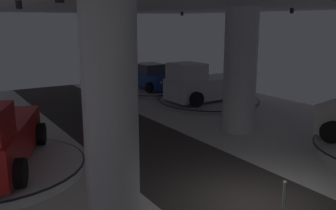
{
  "coord_description": "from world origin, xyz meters",
  "views": [
    {
      "loc": [
        -6.89,
        -6.54,
        4.9
      ],
      "look_at": [
        1.4,
        6.56,
        1.4
      ],
      "focal_mm": 39.87,
      "sensor_mm": 36.0,
      "label": 1
    }
  ],
  "objects_px": {
    "column_right": "(240,71)",
    "display_car_deep_right": "(151,77)",
    "pickup_truck_far_right": "(205,85)",
    "display_platform_far_right": "(209,101)",
    "visitor_walking_near": "(110,122)",
    "column_left": "(111,119)",
    "display_platform_deep_right": "(151,90)"
  },
  "relations": [
    {
      "from": "column_right",
      "to": "display_platform_deep_right",
      "type": "xyz_separation_m",
      "value": [
        1.38,
        10.34,
        -2.58
      ]
    },
    {
      "from": "display_platform_deep_right",
      "to": "visitor_walking_near",
      "type": "relative_size",
      "value": 3.43
    },
    {
      "from": "column_left",
      "to": "pickup_truck_far_right",
      "type": "xyz_separation_m",
      "value": [
        10.39,
        9.86,
        -1.57
      ]
    },
    {
      "from": "column_right",
      "to": "display_platform_far_right",
      "type": "bearing_deg",
      "value": 64.4
    },
    {
      "from": "column_left",
      "to": "display_platform_far_right",
      "type": "xyz_separation_m",
      "value": [
        10.71,
        9.87,
        -2.61
      ]
    },
    {
      "from": "column_left",
      "to": "display_platform_far_right",
      "type": "relative_size",
      "value": 0.91
    },
    {
      "from": "column_left",
      "to": "display_car_deep_right",
      "type": "bearing_deg",
      "value": 57.38
    },
    {
      "from": "display_platform_deep_right",
      "to": "display_car_deep_right",
      "type": "distance_m",
      "value": 0.9
    },
    {
      "from": "display_platform_far_right",
      "to": "visitor_walking_near",
      "type": "height_order",
      "value": "visitor_walking_near"
    },
    {
      "from": "pickup_truck_far_right",
      "to": "display_platform_deep_right",
      "type": "height_order",
      "value": "pickup_truck_far_right"
    },
    {
      "from": "column_left",
      "to": "display_platform_deep_right",
      "type": "distance_m",
      "value": 17.89
    },
    {
      "from": "display_platform_far_right",
      "to": "pickup_truck_far_right",
      "type": "distance_m",
      "value": 1.09
    },
    {
      "from": "display_platform_deep_right",
      "to": "visitor_walking_near",
      "type": "bearing_deg",
      "value": -128.37
    },
    {
      "from": "display_platform_deep_right",
      "to": "column_right",
      "type": "bearing_deg",
      "value": -97.62
    },
    {
      "from": "display_platform_deep_right",
      "to": "display_car_deep_right",
      "type": "bearing_deg",
      "value": 90.98
    },
    {
      "from": "column_left",
      "to": "visitor_walking_near",
      "type": "relative_size",
      "value": 3.46
    },
    {
      "from": "column_left",
      "to": "pickup_truck_far_right",
      "type": "distance_m",
      "value": 14.41
    },
    {
      "from": "pickup_truck_far_right",
      "to": "display_platform_deep_right",
      "type": "xyz_separation_m",
      "value": [
        -0.84,
        5.04,
        -1.01
      ]
    },
    {
      "from": "display_platform_far_right",
      "to": "visitor_walking_near",
      "type": "bearing_deg",
      "value": -154.94
    },
    {
      "from": "column_right",
      "to": "visitor_walking_near",
      "type": "xyz_separation_m",
      "value": [
        -5.63,
        1.48,
        -1.84
      ]
    },
    {
      "from": "display_car_deep_right",
      "to": "pickup_truck_far_right",
      "type": "bearing_deg",
      "value": -80.65
    },
    {
      "from": "column_left",
      "to": "display_car_deep_right",
      "type": "xyz_separation_m",
      "value": [
        9.56,
        14.93,
        -1.69
      ]
    },
    {
      "from": "visitor_walking_near",
      "to": "column_right",
      "type": "bearing_deg",
      "value": -14.73
    },
    {
      "from": "display_platform_deep_right",
      "to": "visitor_walking_near",
      "type": "distance_m",
      "value": 11.32
    },
    {
      "from": "display_car_deep_right",
      "to": "visitor_walking_near",
      "type": "height_order",
      "value": "display_car_deep_right"
    },
    {
      "from": "pickup_truck_far_right",
      "to": "column_left",
      "type": "bearing_deg",
      "value": -136.51
    },
    {
      "from": "column_right",
      "to": "display_car_deep_right",
      "type": "relative_size",
      "value": 1.29
    },
    {
      "from": "column_right",
      "to": "pickup_truck_far_right",
      "type": "xyz_separation_m",
      "value": [
        2.22,
        5.29,
        -1.57
      ]
    },
    {
      "from": "pickup_truck_far_right",
      "to": "column_right",
      "type": "bearing_deg",
      "value": -112.73
    },
    {
      "from": "column_right",
      "to": "display_car_deep_right",
      "type": "xyz_separation_m",
      "value": [
        1.38,
        10.37,
        -1.69
      ]
    },
    {
      "from": "column_right",
      "to": "display_car_deep_right",
      "type": "bearing_deg",
      "value": 82.41
    },
    {
      "from": "pickup_truck_far_right",
      "to": "display_platform_deep_right",
      "type": "distance_m",
      "value": 5.21
    }
  ]
}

